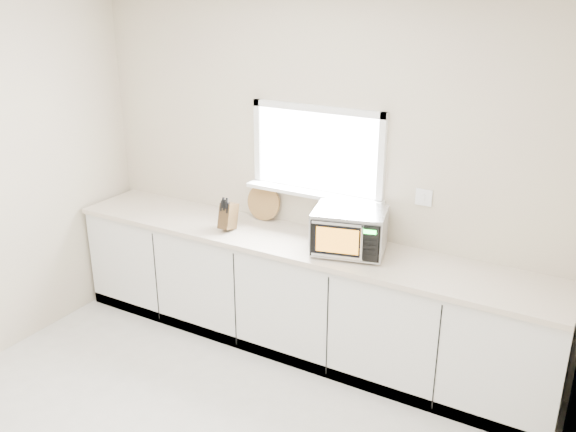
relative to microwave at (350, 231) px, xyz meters
The scene contains 7 objects.
back_wall 0.60m from the microwave, 142.92° to the left, with size 4.00×0.17×2.70m.
cabinets 0.78m from the microwave, behind, with size 3.92×0.60×0.88m, color silver.
countertop 0.46m from the microwave, behind, with size 3.92×0.64×0.04m, color beige.
microwave is the anchor object (origin of this frame).
knife_block 1.01m from the microwave, behind, with size 0.10×0.20×0.28m.
cutting_board 0.93m from the microwave, 163.49° to the left, with size 0.30×0.30×0.02m, color #A0793D.
coffee_grinder 0.26m from the microwave, behind, with size 0.15×0.15×0.23m.
Camera 1 is at (2.04, -2.04, 2.73)m, focal length 38.00 mm.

